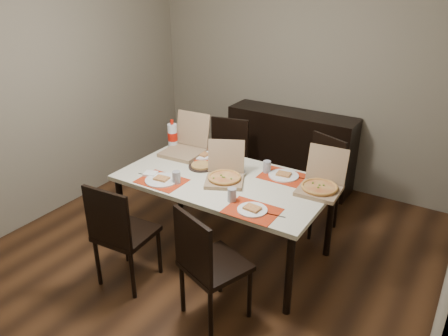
{
  "coord_description": "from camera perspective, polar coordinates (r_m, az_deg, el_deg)",
  "views": [
    {
      "loc": [
        1.88,
        -2.74,
        2.43
      ],
      "look_at": [
        0.08,
        0.16,
        0.85
      ],
      "focal_mm": 35.0,
      "sensor_mm": 36.0,
      "label": 1
    }
  ],
  "objects": [
    {
      "name": "ground",
      "position": [
        4.12,
        -2.09,
        -11.48
      ],
      "size": [
        3.8,
        4.0,
        0.02
      ],
      "primitive_type": "cube",
      "color": "#452815",
      "rests_on": "ground"
    },
    {
      "name": "room_walls",
      "position": [
        3.75,
        1.28,
        14.18
      ],
      "size": [
        3.84,
        4.02,
        2.62
      ],
      "color": "gray",
      "rests_on": "ground"
    },
    {
      "name": "sideboard",
      "position": [
        5.27,
        8.65,
        2.53
      ],
      "size": [
        1.5,
        0.4,
        0.9
      ],
      "primitive_type": "cube",
      "color": "black",
      "rests_on": "ground"
    },
    {
      "name": "dining_table",
      "position": [
        3.83,
        -0.0,
        -2.26
      ],
      "size": [
        1.8,
        1.0,
        0.75
      ],
      "color": "beige",
      "rests_on": "ground"
    },
    {
      "name": "chair_near_left",
      "position": [
        3.6,
        -13.45,
        -8.05
      ],
      "size": [
        0.45,
        0.45,
        0.93
      ],
      "color": "black",
      "rests_on": "ground"
    },
    {
      "name": "chair_near_right",
      "position": [
        3.18,
        -2.22,
        -12.22
      ],
      "size": [
        0.54,
        0.54,
        0.93
      ],
      "color": "black",
      "rests_on": "ground"
    },
    {
      "name": "chair_far_left",
      "position": [
        4.8,
        0.32,
        1.33
      ],
      "size": [
        0.51,
        0.51,
        0.93
      ],
      "color": "black",
      "rests_on": "ground"
    },
    {
      "name": "chair_far_right",
      "position": [
        4.43,
        12.16,
        -1.35
      ],
      "size": [
        0.55,
        0.55,
        0.93
      ],
      "color": "black",
      "rests_on": "ground"
    },
    {
      "name": "setting_near_left",
      "position": [
        3.78,
        -7.87,
        -1.42
      ],
      "size": [
        0.47,
        0.3,
        0.11
      ],
      "color": "#BA290C",
      "rests_on": "dining_table"
    },
    {
      "name": "setting_near_right",
      "position": [
        3.34,
        2.93,
        -4.9
      ],
      "size": [
        0.5,
        0.3,
        0.11
      ],
      "color": "#BA290C",
      "rests_on": "dining_table"
    },
    {
      "name": "setting_far_left",
      "position": [
        4.23,
        -2.56,
        1.8
      ],
      "size": [
        0.45,
        0.3,
        0.11
      ],
      "color": "#BA290C",
      "rests_on": "dining_table"
    },
    {
      "name": "setting_far_right",
      "position": [
        3.87,
        7.23,
        -0.69
      ],
      "size": [
        0.46,
        0.3,
        0.11
      ],
      "color": "#BA290C",
      "rests_on": "dining_table"
    },
    {
      "name": "napkin_loose",
      "position": [
        3.71,
        -1.07,
        -1.88
      ],
      "size": [
        0.15,
        0.15,
        0.02
      ],
      "primitive_type": "cube",
      "rotation": [
        0.0,
        0.0,
        0.37
      ],
      "color": "white",
      "rests_on": "dining_table"
    },
    {
      "name": "pizza_box_center",
      "position": [
        3.74,
        0.11,
        -0.92
      ],
      "size": [
        0.44,
        0.46,
        0.32
      ],
      "color": "#876C4E",
      "rests_on": "dining_table"
    },
    {
      "name": "pizza_box_right",
      "position": [
        3.66,
        12.53,
        -2.14
      ],
      "size": [
        0.35,
        0.39,
        0.33
      ],
      "color": "#876C4E",
      "rests_on": "dining_table"
    },
    {
      "name": "pizza_box_left",
      "position": [
        4.31,
        -5.06,
        2.75
      ],
      "size": [
        0.39,
        0.43,
        0.37
      ],
      "color": "#876C4E",
      "rests_on": "dining_table"
    },
    {
      "name": "faina_plate",
      "position": [
        4.0,
        -2.94,
        0.25
      ],
      "size": [
        0.24,
        0.24,
        0.03
      ],
      "color": "black",
      "rests_on": "dining_table"
    },
    {
      "name": "dip_bowl",
      "position": [
        3.86,
        1.92,
        -0.68
      ],
      "size": [
        0.14,
        0.14,
        0.03
      ],
      "primitive_type": "imported",
      "rotation": [
        0.0,
        0.0,
        0.04
      ],
      "color": "white",
      "rests_on": "dining_table"
    },
    {
      "name": "soda_bottle",
      "position": [
        4.44,
        -6.74,
        4.2
      ],
      "size": [
        0.1,
        0.1,
        0.3
      ],
      "color": "silver",
      "rests_on": "dining_table"
    }
  ]
}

